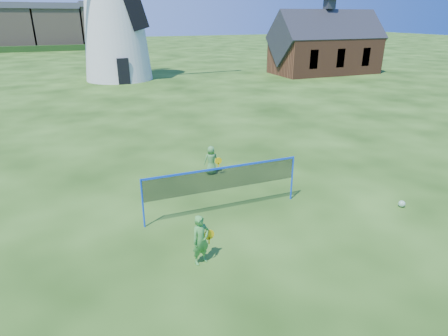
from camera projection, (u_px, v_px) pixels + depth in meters
The scene contains 7 objects.
ground at pixel (224, 220), 11.67m from camera, with size 220.00×220.00×0.00m, color black.
windmill at pixel (113, 6), 34.70m from camera, with size 15.35×6.30×19.83m.
chapel at pixel (325, 47), 40.25m from camera, with size 11.53×5.59×9.75m.
badminton_net at pixel (223, 179), 11.70m from camera, with size 5.05×0.05×1.55m.
player_girl at pixel (201, 240), 9.41m from camera, with size 0.70×0.45×1.32m.
player_boy at pixel (211, 160), 14.85m from camera, with size 0.66×0.44×1.14m.
play_ball at pixel (402, 204), 12.40m from camera, with size 0.22×0.22×0.22m, color green.
Camera 1 is at (-3.78, -9.50, 5.84)m, focal length 30.38 mm.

